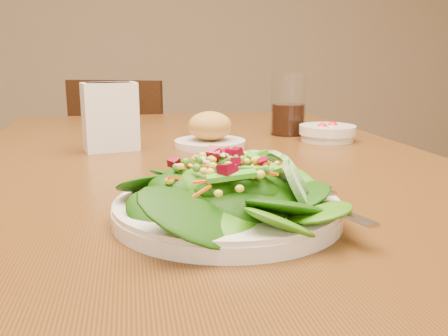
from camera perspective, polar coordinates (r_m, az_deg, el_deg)
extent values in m
cube|color=#563315|center=(0.94, -2.77, 0.12)|extent=(0.90, 1.40, 0.04)
cylinder|color=#331B0C|center=(1.68, -19.24, -8.21)|extent=(0.07, 0.07, 0.71)
cylinder|color=#331B0C|center=(1.74, 7.30, -6.87)|extent=(0.07, 0.07, 0.71)
cube|color=#331B0C|center=(2.17, -10.16, -1.73)|extent=(0.50, 0.50, 0.04)
cylinder|color=#331B0C|center=(2.33, -4.69, -5.87)|extent=(0.04, 0.04, 0.38)
cylinder|color=#331B0C|center=(2.44, -12.36, -5.33)|extent=(0.04, 0.04, 0.38)
cylinder|color=#331B0C|center=(2.03, -7.02, -8.83)|extent=(0.04, 0.04, 0.38)
cylinder|color=#331B0C|center=(2.15, -15.68, -8.02)|extent=(0.04, 0.04, 0.38)
cube|color=#331B0C|center=(1.95, -12.24, 3.51)|extent=(0.36, 0.15, 0.43)
cylinder|color=silver|center=(0.58, 0.37, -5.07)|extent=(0.26, 0.26, 0.02)
ellipsoid|color=black|center=(0.57, 0.37, -2.37)|extent=(0.18, 0.18, 0.04)
cube|color=silver|center=(0.58, 11.90, -4.05)|extent=(0.05, 0.18, 0.01)
cylinder|color=silver|center=(1.04, -1.61, 2.82)|extent=(0.15, 0.15, 0.01)
ellipsoid|color=#B98336|center=(1.03, -1.62, 4.86)|extent=(0.09, 0.09, 0.06)
cylinder|color=silver|center=(1.13, 11.72, 3.95)|extent=(0.12, 0.12, 0.04)
sphere|color=red|center=(1.14, 12.31, 4.55)|extent=(0.02, 0.02, 0.02)
sphere|color=red|center=(1.12, 11.17, 4.41)|extent=(0.02, 0.02, 0.02)
cylinder|color=silver|center=(1.20, 7.36, 7.26)|extent=(0.08, 0.08, 0.15)
cylinder|color=black|center=(1.20, 7.32, 5.54)|extent=(0.07, 0.07, 0.07)
cube|color=white|center=(1.01, -12.86, 5.72)|extent=(0.11, 0.08, 0.13)
cube|color=white|center=(1.01, -12.89, 6.30)|extent=(0.10, 0.07, 0.11)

